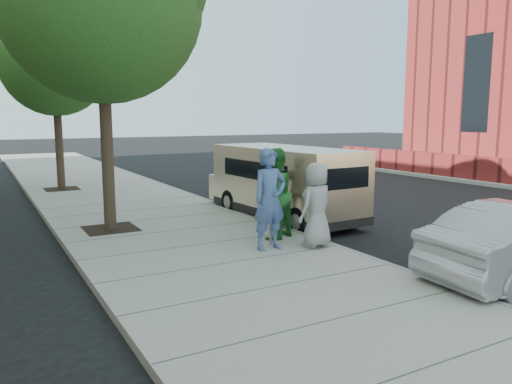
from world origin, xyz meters
TOP-DOWN VIEW (x-y plane):
  - ground at (0.00, 0.00)m, footprint 120.00×120.00m
  - sidewalk at (-1.00, 0.00)m, footprint 5.00×60.00m
  - curb_face at (1.44, 0.00)m, footprint 0.12×60.00m
  - tree_far at (-2.25, 10.00)m, footprint 3.92×3.80m
  - parking_meter at (0.27, -0.74)m, footprint 0.32×0.22m
  - van at (2.29, 1.99)m, footprint 2.07×5.43m
  - person_officer at (0.07, -1.03)m, footprint 0.76×0.52m
  - person_green_shirt at (0.63, -0.31)m, footprint 1.20×1.10m
  - person_gray_shirt at (1.01, -1.33)m, footprint 0.97×0.78m
  - person_striped_polo at (1.20, 0.41)m, footprint 1.07×1.01m

SIDE VIEW (x-z plane):
  - ground at x=0.00m, z-range 0.00..0.00m
  - sidewalk at x=-1.00m, z-range 0.00..0.15m
  - curb_face at x=1.44m, z-range -0.01..0.15m
  - person_gray_shirt at x=1.01m, z-range 0.15..1.88m
  - person_striped_polo at x=1.20m, z-range 0.15..1.93m
  - van at x=2.29m, z-range 0.06..2.04m
  - person_green_shirt at x=0.63m, z-range 0.15..2.13m
  - person_officer at x=0.07m, z-range 0.15..2.18m
  - parking_meter at x=0.27m, z-range 0.48..1.96m
  - tree_far at x=-2.25m, z-range 1.64..8.13m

